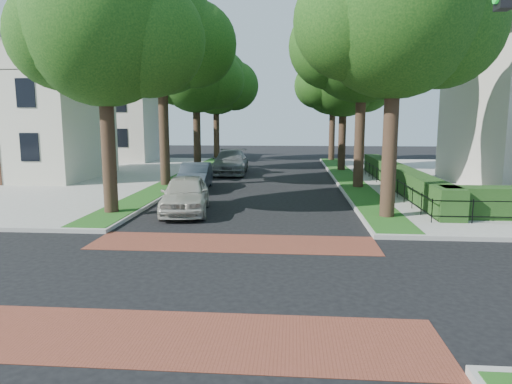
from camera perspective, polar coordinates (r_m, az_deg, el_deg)
ground at (r=11.50m, az=-4.90°, el=-10.58°), size 120.00×120.00×0.00m
crosswalk_far at (r=14.52m, az=-2.82°, el=-6.37°), size 9.00×2.20×0.01m
crosswalk_near at (r=8.60m, az=-8.57°, el=-17.60°), size 9.00×2.20×0.01m
grass_strip_ne at (r=30.22m, az=11.35°, el=1.77°), size 1.60×29.80×0.02m
grass_strip_nw at (r=30.87m, az=-8.99°, el=1.98°), size 1.60×29.80×0.02m
tree_right_near at (r=18.70m, az=17.24°, el=20.24°), size 7.75×6.67×10.66m
tree_right_mid at (r=26.54m, az=13.38°, el=17.70°), size 8.25×7.09×11.22m
tree_right_far at (r=35.24m, az=11.04°, el=13.76°), size 7.25×6.23×9.74m
tree_right_back at (r=44.21m, az=9.74°, el=13.25°), size 7.50×6.45×10.20m
tree_left_near at (r=19.62m, az=-18.07°, el=18.58°), size 7.50×6.45×10.20m
tree_left_mid at (r=27.29m, az=-11.39°, el=18.27°), size 8.00×6.88×11.48m
tree_left_far at (r=35.79m, az=-7.30°, el=14.12°), size 7.00×6.02×9.86m
tree_left_back at (r=44.65m, az=-4.86°, el=13.49°), size 7.75×6.66×10.44m
hedge_main_road at (r=26.53m, az=17.36°, el=1.84°), size 1.00×18.00×1.20m
fence_main_road at (r=26.38m, az=15.65°, el=1.55°), size 0.06×18.00×0.90m
house_left_near at (r=33.52m, az=-26.96°, el=10.03°), size 10.00×9.00×10.14m
house_left_far at (r=46.08m, az=-17.76°, el=10.00°), size 10.00×9.00×10.14m
parked_car_front at (r=19.27m, az=-8.82°, el=-0.27°), size 2.51×4.86×1.58m
parked_car_middle at (r=25.79m, az=-7.59°, el=1.96°), size 1.94×4.61×1.48m
parked_car_rear at (r=33.11m, az=-3.22°, el=3.75°), size 2.63×5.98×1.71m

